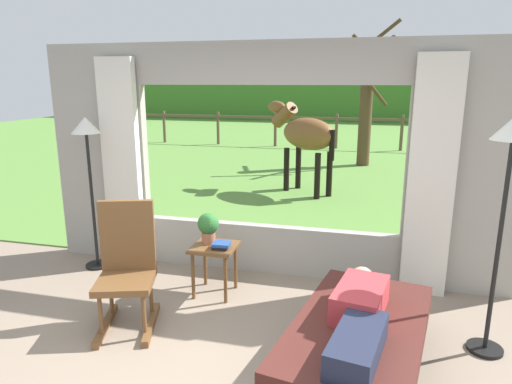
{
  "coord_description": "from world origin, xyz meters",
  "views": [
    {
      "loc": [
        1.1,
        -2.49,
        2.14
      ],
      "look_at": [
        0.0,
        1.8,
        1.05
      ],
      "focal_mm": 31.71,
      "sensor_mm": 36.0,
      "label": 1
    }
  ],
  "objects": [
    {
      "name": "horse",
      "position": [
        -0.12,
        6.06,
        1.16
      ],
      "size": [
        1.65,
        1.38,
        1.73
      ],
      "rotation": [
        0.0,
        0.0,
        0.92
      ],
      "color": "brown",
      "rests_on": "outdoor_pasture_lawn"
    },
    {
      "name": "curtain_panel_left",
      "position": [
        -1.69,
        2.12,
        1.2
      ],
      "size": [
        0.44,
        0.1,
        2.4
      ],
      "primitive_type": "cube",
      "color": "silver",
      "rests_on": "ground_plane"
    },
    {
      "name": "reclining_person",
      "position": [
        1.09,
        0.54,
        0.52
      ],
      "size": [
        0.44,
        1.43,
        0.22
      ],
      "rotation": [
        0.0,
        0.0,
        -0.18
      ],
      "color": "#B23338",
      "rests_on": "recliner_sofa"
    },
    {
      "name": "distant_hill_ridge",
      "position": [
        0.0,
        23.0,
        1.2
      ],
      "size": [
        36.0,
        2.0,
        2.4
      ],
      "primitive_type": "cube",
      "color": "#3C7028",
      "rests_on": "ground_plane"
    },
    {
      "name": "rocking_chair",
      "position": [
        -0.94,
        0.84,
        0.55
      ],
      "size": [
        0.65,
        0.79,
        1.12
      ],
      "rotation": [
        0.0,
        0.0,
        0.32
      ],
      "color": "brown",
      "rests_on": "ground_plane"
    },
    {
      "name": "side_table",
      "position": [
        -0.38,
        1.57,
        0.43
      ],
      "size": [
        0.44,
        0.44,
        0.52
      ],
      "color": "brown",
      "rests_on": "ground_plane"
    },
    {
      "name": "outdoor_pasture_lawn",
      "position": [
        0.0,
        13.16,
        0.01
      ],
      "size": [
        36.0,
        21.68,
        0.02
      ],
      "primitive_type": "cube",
      "color": "#568438",
      "rests_on": "ground_plane"
    },
    {
      "name": "recliner_sofa",
      "position": [
        1.09,
        0.59,
        0.22
      ],
      "size": [
        1.19,
        1.83,
        0.42
      ],
      "rotation": [
        0.0,
        0.0,
        -0.18
      ],
      "color": "black",
      "rests_on": "ground_plane"
    },
    {
      "name": "curtain_panel_right",
      "position": [
        1.69,
        2.12,
        1.2
      ],
      "size": [
        0.44,
        0.1,
        2.4
      ],
      "primitive_type": "cube",
      "color": "silver",
      "rests_on": "ground_plane"
    },
    {
      "name": "pasture_fence_line",
      "position": [
        0.0,
        12.21,
        0.74
      ],
      "size": [
        16.1,
        0.1,
        1.1
      ],
      "color": "brown",
      "rests_on": "outdoor_pasture_lawn"
    },
    {
      "name": "pasture_tree",
      "position": [
        0.95,
        9.37,
        1.63
      ],
      "size": [
        1.23,
        1.35,
        3.62
      ],
      "color": "#4C3823",
      "rests_on": "outdoor_pasture_lawn"
    },
    {
      "name": "floor_lamp_left",
      "position": [
        -1.96,
        1.89,
        1.42
      ],
      "size": [
        0.32,
        0.32,
        1.76
      ],
      "color": "black",
      "rests_on": "ground_plane"
    },
    {
      "name": "back_wall_with_window",
      "position": [
        0.0,
        2.26,
        1.25
      ],
      "size": [
        5.2,
        0.12,
        2.55
      ],
      "color": "#9E998E",
      "rests_on": "ground_plane"
    },
    {
      "name": "potted_plant",
      "position": [
        -0.46,
        1.63,
        0.7
      ],
      "size": [
        0.22,
        0.22,
        0.32
      ],
      "color": "#9E6042",
      "rests_on": "side_table"
    },
    {
      "name": "book_stack",
      "position": [
        -0.29,
        1.52,
        0.55
      ],
      "size": [
        0.19,
        0.16,
        0.06
      ],
      "color": "black",
      "rests_on": "side_table"
    },
    {
      "name": "floor_lamp_right",
      "position": [
        2.1,
        1.15,
        1.54
      ],
      "size": [
        0.32,
        0.32,
        1.9
      ],
      "color": "black",
      "rests_on": "ground_plane"
    }
  ]
}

